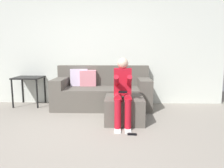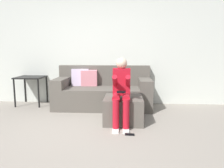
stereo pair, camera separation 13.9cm
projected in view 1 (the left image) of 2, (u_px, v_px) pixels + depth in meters
name	position (u px, v px, depth m)	size (l,w,h in m)	color
ground_plane	(78.00, 142.00, 3.02)	(7.90, 7.90, 0.00)	gray
wall_back	(95.00, 46.00, 5.15)	(6.07, 0.10, 2.73)	silver
couch_sectional	(102.00, 92.00, 4.87)	(2.10, 0.91, 0.92)	#59544C
ottoman	(124.00, 109.00, 3.89)	(0.68, 0.71, 0.44)	#59544C
person_seated	(123.00, 89.00, 3.63)	(0.30, 0.61, 1.14)	red
side_table	(29.00, 81.00, 5.00)	(0.61, 0.58, 0.66)	black
remote_near_ottoman	(132.00, 134.00, 3.28)	(0.14, 0.04, 0.02)	black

